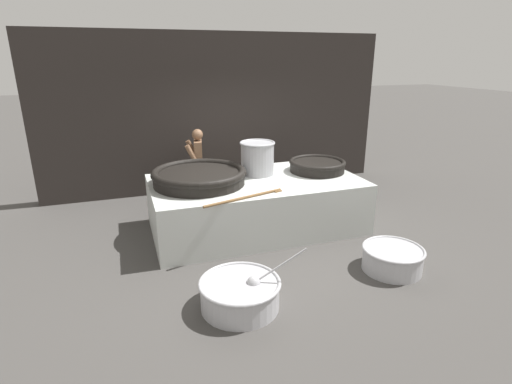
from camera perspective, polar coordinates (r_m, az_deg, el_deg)
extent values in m
plane|color=#474442|center=(6.99, 0.00, -5.06)|extent=(60.00, 60.00, 0.00)
cube|color=#2D2826|center=(8.85, -5.35, 11.15)|extent=(7.48, 0.24, 3.33)
cube|color=silver|center=(6.83, 0.00, -1.73)|extent=(3.48, 1.89, 0.87)
cylinder|color=black|center=(6.50, -8.11, 1.95)|extent=(1.46, 1.46, 0.19)
torus|color=black|center=(6.48, -8.14, 2.76)|extent=(1.52, 1.52, 0.12)
cylinder|color=black|center=(7.24, 8.72, 3.57)|extent=(0.97, 0.97, 0.17)
torus|color=black|center=(7.22, 8.76, 4.22)|extent=(1.00, 1.00, 0.08)
cylinder|color=#9E9EA3|center=(6.95, 0.20, 4.78)|extent=(0.57, 0.57, 0.55)
torus|color=#9E9EA3|center=(6.88, 0.20, 7.02)|extent=(0.61, 0.61, 0.04)
cylinder|color=brown|center=(5.78, -1.71, -0.82)|extent=(1.29, 0.40, 0.04)
cube|color=brown|center=(6.11, 3.02, 0.19)|extent=(0.14, 0.13, 0.02)
cylinder|color=brown|center=(7.96, -8.02, 0.64)|extent=(0.11, 0.11, 0.75)
cylinder|color=brown|center=(8.12, -8.03, 0.99)|extent=(0.11, 0.11, 0.75)
cube|color=olive|center=(7.99, -8.07, 1.84)|extent=(0.22, 0.26, 0.49)
cube|color=brown|center=(7.86, -8.24, 5.32)|extent=(0.23, 0.47, 0.55)
cylinder|color=brown|center=(7.65, -8.94, 4.88)|extent=(0.31, 0.15, 0.51)
cylinder|color=brown|center=(8.09, -8.90, 5.64)|extent=(0.31, 0.15, 0.51)
sphere|color=brown|center=(7.78, -8.37, 8.12)|extent=(0.21, 0.21, 0.21)
cylinder|color=#B7B7BC|center=(4.85, -2.31, -14.49)|extent=(0.93, 0.93, 0.33)
torus|color=#B7B7BC|center=(4.77, -2.34, -12.83)|extent=(0.97, 0.97, 0.05)
cylinder|color=tan|center=(4.81, -2.32, -13.75)|extent=(0.82, 0.82, 0.08)
sphere|color=#B7B7BC|center=(4.77, -0.34, -12.85)|extent=(0.17, 0.17, 0.17)
cylinder|color=#B7B7BC|center=(4.69, 3.42, -10.49)|extent=(0.61, 0.19, 0.44)
cylinder|color=#B7B7BC|center=(5.92, 18.89, -9.12)|extent=(0.81, 0.81, 0.32)
torus|color=#B7B7BC|center=(5.85, 19.05, -7.74)|extent=(0.85, 0.85, 0.04)
cylinder|color=#6B9347|center=(5.89, 18.96, -8.50)|extent=(0.71, 0.71, 0.08)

